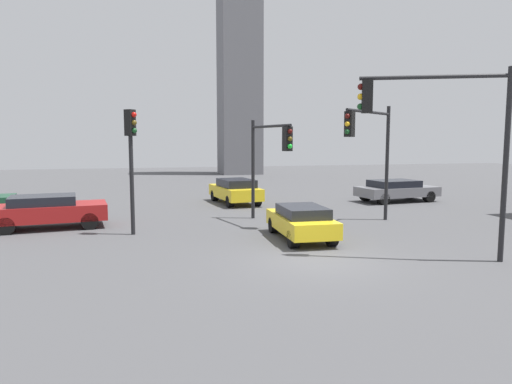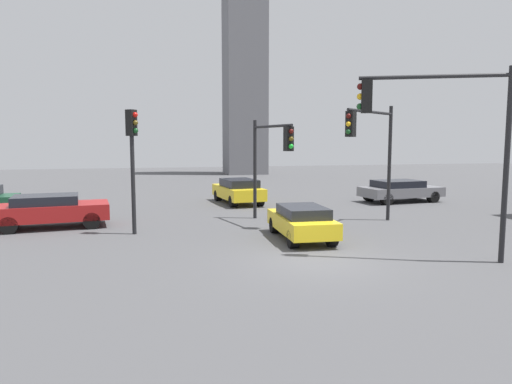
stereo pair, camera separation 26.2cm
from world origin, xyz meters
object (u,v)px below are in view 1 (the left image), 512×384
Objects in this scene: traffic_light_0 at (270,150)px; traffic_light_1 at (131,148)px; car_1 at (235,190)px; traffic_light_3 at (439,123)px; car_2 at (301,221)px; car_3 at (396,190)px; traffic_light_2 at (370,140)px; car_0 at (48,210)px.

traffic_light_1 reaches higher than traffic_light_0.
traffic_light_0 is 0.99× the size of car_1.
traffic_light_3 is 1.44× the size of car_2.
car_3 is at bearing -93.09° from traffic_light_3.
traffic_light_1 is at bearing -163.64° from car_3.
traffic_light_3 is at bearing -122.61° from car_3.
traffic_light_1 is 7.09m from car_2.
traffic_light_2 is (9.83, -0.55, 0.30)m from traffic_light_1.
traffic_light_1 is 16.81m from car_3.
car_3 is (5.52, 6.87, -2.98)m from traffic_light_2.
car_3 is at bearing -44.30° from car_2.
traffic_light_1 reaches higher than car_0.
traffic_light_0 is 11.16m from car_3.
traffic_light_3 is at bearing 10.18° from traffic_light_0.
traffic_light_2 is 9.30m from car_3.
car_0 is 0.95× the size of car_3.
traffic_light_2 is 1.10× the size of car_0.
traffic_light_3 reaches higher than car_3.
car_3 is at bearing -106.16° from car_1.
traffic_light_3 is 5.96m from car_2.
car_0 is at bearing 66.08° from car_2.
car_3 is (6.30, 12.58, -3.46)m from traffic_light_3.
traffic_light_3 is 1.24× the size of car_1.
traffic_light_2 is 1.12× the size of car_1.
traffic_light_2 reaches higher than car_1.
car_0 is 1.17× the size of car_2.
traffic_light_1 reaches higher than car_2.
traffic_light_2 is at bearing -134.80° from car_3.
traffic_light_2 reaches higher than traffic_light_1.
car_1 is at bearing 167.41° from traffic_light_0.
car_2 is at bearing -28.29° from traffic_light_3.
traffic_light_2 is 5.79m from traffic_light_3.
traffic_light_3 is 14.94m from car_1.
traffic_light_3 reaches higher than traffic_light_0.
traffic_light_2 reaches higher than car_2.
car_2 is at bearing -10.31° from traffic_light_2.
traffic_light_1 is 1.02× the size of car_0.
car_3 is at bearing 5.51° from car_0.
traffic_light_1 is at bearing 137.14° from car_1.
car_3 is (15.34, 6.32, -2.68)m from traffic_light_1.
car_1 is (-3.30, 14.16, -3.41)m from traffic_light_3.
traffic_light_0 reaches higher than car_0.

